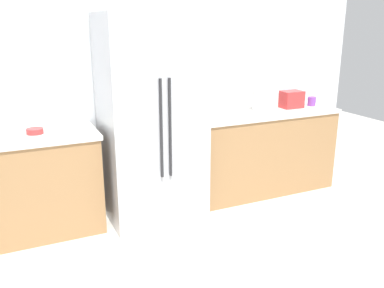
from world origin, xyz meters
name	(u,v)px	position (x,y,z in m)	size (l,w,h in m)	color
kitchen_back_panel	(126,52)	(0.00, 1.93, 1.54)	(5.39, 0.10, 3.08)	silver
counter_left	(5,189)	(-1.21, 1.58, 0.45)	(1.60, 0.60, 0.90)	#9E7247
counter_right	(262,151)	(1.39, 1.58, 0.45)	(1.61, 0.60, 0.90)	#9E7247
refrigerator	(151,120)	(0.09, 1.50, 0.95)	(0.87, 0.74, 1.90)	#B7BABF
toaster	(291,99)	(1.76, 1.60, 1.00)	(0.24, 0.18, 0.19)	red
rice_cooker	(266,96)	(1.41, 1.59, 1.06)	(0.27, 0.27, 0.34)	silver
cup_b	(312,101)	(2.04, 1.59, 0.95)	(0.09, 0.09, 0.10)	purple
bowl_a	(35,131)	(-0.92, 1.60, 0.93)	(0.14, 0.14, 0.05)	red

